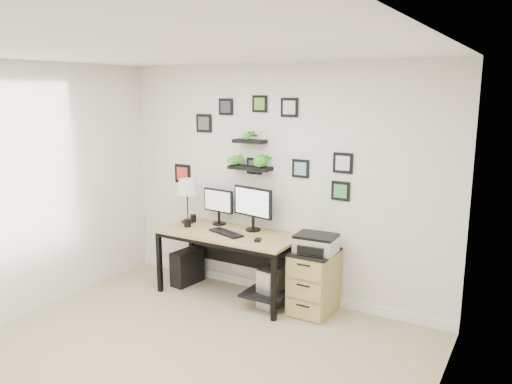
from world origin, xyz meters
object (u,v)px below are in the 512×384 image
Objects in this scene: pc_tower_black at (187,267)px; pc_tower_grey at (275,286)px; desk at (232,243)px; table_lamp at (187,188)px; file_cabinet at (314,282)px; printer at (316,243)px; monitor_left at (218,204)px; mug at (188,223)px; monitor_right at (253,205)px.

pc_tower_grey is at bearing 5.53° from pc_tower_black.
desk is 0.88m from table_lamp.
pc_tower_black is 0.62× the size of file_cabinet.
printer reaches higher than desk.
pc_tower_black is 0.98× the size of printer.
printer is (1.69, -0.05, -0.41)m from table_lamp.
pc_tower_grey is 0.70× the size of file_cabinet.
file_cabinet is 1.57× the size of printer.
table_lamp is 1.86m from file_cabinet.
monitor_left is 0.42m from mug.
mug reaches higher than file_cabinet.
table_lamp is (-0.69, 0.09, 0.55)m from desk.
file_cabinet is at bearing 136.07° from printer.
table_lamp is at bearing 179.05° from file_cabinet.
printer is (1.67, 0.01, 0.56)m from pc_tower_black.
pc_tower_grey is at bearing -22.66° from monitor_right.
desk is 0.52m from monitor_left.
file_cabinet is (1.64, 0.03, 0.13)m from pc_tower_black.
pc_tower_black is at bearing -72.88° from table_lamp.
printer is at bearing 4.14° from mug.
monitor_right reaches higher than file_cabinet.
table_lamp is 0.79× the size of file_cabinet.
pc_tower_black is 1.65m from file_cabinet.
monitor_right reaches higher than pc_tower_grey.
monitor_left reaches higher than mug.
printer is at bearing -1.71° from table_lamp.
table_lamp is at bearing -174.65° from monitor_right.
mug is at bearing -172.16° from desk.
monitor_right reaches higher than mug.
pc_tower_grey is at bearing -176.75° from printer.
file_cabinet is (0.98, 0.06, -0.29)m from desk.
mug is (-0.56, -0.08, 0.17)m from desk.
monitor_right is 1.19m from pc_tower_black.
monitor_right is 0.92m from pc_tower_grey.
printer is at bearing 2.03° from desk.
monitor_left is at bearing 168.00° from pc_tower_grey.
monitor_right is 0.79× the size of file_cabinet.
printer is (0.83, -0.13, -0.28)m from monitor_right.
table_lamp is 0.43m from mug.
monitor_right is 0.82m from mug.
mug is at bearing -175.50° from pc_tower_grey.
monitor_right is (0.17, 0.17, 0.42)m from desk.
pc_tower_grey is at bearing 1.01° from desk.
table_lamp is 1.56m from pc_tower_grey.
pc_tower_black is 1.21m from pc_tower_grey.
pc_tower_grey is at bearing 4.50° from mug.
file_cabinet is at bearing -0.95° from table_lamp.
table_lamp reaches higher than pc_tower_black.
desk is 0.48m from monitor_right.
table_lamp is at bearing 126.54° from mug.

